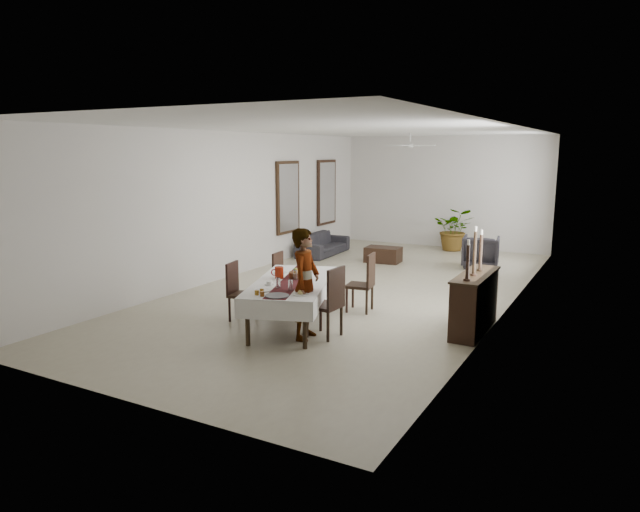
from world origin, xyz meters
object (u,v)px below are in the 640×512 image
(red_pitcher, at_px, (279,273))
(sofa, at_px, (323,244))
(sideboard_body, at_px, (474,304))
(woman, at_px, (305,284))
(dining_table_top, at_px, (292,283))

(red_pitcher, bearing_deg, sofa, 111.82)
(red_pitcher, bearing_deg, sideboard_body, 19.10)
(red_pitcher, height_order, woman, woman)
(red_pitcher, relative_size, sofa, 0.10)
(dining_table_top, distance_m, sofa, 6.42)
(woman, xyz_separation_m, sofa, (-3.13, 6.33, -0.55))
(dining_table_top, relative_size, sideboard_body, 1.55)
(dining_table_top, distance_m, red_pitcher, 0.31)
(woman, height_order, sofa, woman)
(woman, distance_m, sofa, 7.08)
(woman, bearing_deg, dining_table_top, 40.02)
(dining_table_top, xyz_separation_m, sideboard_body, (2.66, 1.07, -0.25))
(woman, relative_size, sofa, 0.85)
(red_pitcher, distance_m, sofa, 6.27)
(red_pitcher, xyz_separation_m, sideboard_body, (2.94, 1.02, -0.38))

